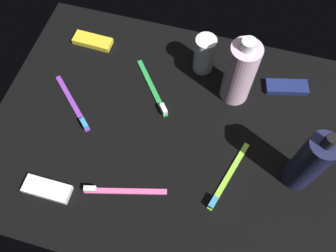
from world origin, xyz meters
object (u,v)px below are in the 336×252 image
object	(u,v)px
snack_bar_yellow	(93,41)
snack_bar_navy	(287,87)
deodorant_stick	(204,54)
lotion_bottle	(309,162)
toothbrush_purple	(74,105)
toothbrush_lime	(227,179)
bodywash_bottle	(240,73)
toothbrush_pink	(120,191)
toothbrush_green	(154,90)
snack_bar_white	(47,189)

from	to	relation	value
snack_bar_yellow	snack_bar_navy	world-z (taller)	same
deodorant_stick	lotion_bottle	bearing A→B (deg)	137.96
toothbrush_purple	snack_bar_yellow	xyz separation A→B (cm)	(2.81, -20.00, 0.14)
snack_bar_yellow	snack_bar_navy	size ratio (longest dim) A/B	1.00
toothbrush_lime	lotion_bottle	bearing A→B (deg)	-162.16
bodywash_bottle	toothbrush_pink	xyz separation A→B (cm)	(19.04, 31.39, -8.32)
toothbrush_green	snack_bar_yellow	size ratio (longest dim) A/B	1.42
bodywash_bottle	toothbrush_purple	world-z (taller)	bodywash_bottle
toothbrush_purple	toothbrush_lime	xyz separation A→B (cm)	(-39.64, 8.48, 0.00)
lotion_bottle	toothbrush_green	world-z (taller)	lotion_bottle
toothbrush_lime	snack_bar_yellow	xyz separation A→B (cm)	(42.44, -28.48, 0.14)
deodorant_stick	toothbrush_pink	distance (cm)	38.75
bodywash_bottle	snack_bar_yellow	xyz separation A→B (cm)	(39.79, -5.85, -8.18)
snack_bar_yellow	snack_bar_white	distance (cm)	41.53
snack_bar_white	toothbrush_lime	bearing A→B (deg)	-161.26
snack_bar_navy	toothbrush_pink	bearing A→B (deg)	35.63
snack_bar_white	snack_bar_navy	world-z (taller)	same
toothbrush_purple	toothbrush_green	distance (cm)	19.92
bodywash_bottle	deodorant_stick	size ratio (longest dim) A/B	1.83
toothbrush_pink	snack_bar_white	world-z (taller)	toothbrush_pink
toothbrush_green	snack_bar_navy	size ratio (longest dim) A/B	1.42
lotion_bottle	toothbrush_pink	distance (cm)	39.46
lotion_bottle	deodorant_stick	xyz separation A→B (cm)	(26.39, -23.80, -3.74)
toothbrush_purple	toothbrush_green	xyz separation A→B (cm)	(-17.53, -9.45, 0.00)
lotion_bottle	toothbrush_purple	distance (cm)	54.87
lotion_bottle	deodorant_stick	world-z (taller)	lotion_bottle
bodywash_bottle	snack_bar_white	world-z (taller)	bodywash_bottle
lotion_bottle	toothbrush_green	distance (cm)	39.79
toothbrush_green	snack_bar_navy	bearing A→B (deg)	-163.03
snack_bar_white	snack_bar_yellow	bearing A→B (deg)	-82.67
toothbrush_purple	snack_bar_white	distance (cm)	21.34
toothbrush_purple	toothbrush_lime	size ratio (longest dim) A/B	0.79
bodywash_bottle	snack_bar_white	bearing A→B (deg)	45.80
toothbrush_pink	toothbrush_lime	world-z (taller)	same
snack_bar_navy	deodorant_stick	bearing A→B (deg)	-15.52
lotion_bottle	toothbrush_purple	bearing A→B (deg)	-4.06
toothbrush_lime	snack_bar_navy	xyz separation A→B (cm)	(-9.83, -27.68, 0.14)
bodywash_bottle	snack_bar_navy	xyz separation A→B (cm)	(-12.49, -5.05, -8.18)
toothbrush_green	lotion_bottle	bearing A→B (deg)	160.02
deodorant_stick	toothbrush_purple	distance (cm)	34.46
toothbrush_green	snack_bar_yellow	xyz separation A→B (cm)	(20.34, -10.55, 0.14)
bodywash_bottle	snack_bar_white	size ratio (longest dim) A/B	1.88
lotion_bottle	snack_bar_yellow	size ratio (longest dim) A/B	1.97
toothbrush_pink	toothbrush_purple	world-z (taller)	same
lotion_bottle	snack_bar_yellow	world-z (taller)	lotion_bottle
bodywash_bottle	toothbrush_green	world-z (taller)	bodywash_bottle
toothbrush_lime	toothbrush_green	size ratio (longest dim) A/B	1.19
snack_bar_navy	snack_bar_white	bearing A→B (deg)	27.26
toothbrush_lime	snack_bar_navy	bearing A→B (deg)	-109.55
deodorant_stick	toothbrush_purple	bearing A→B (deg)	35.80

